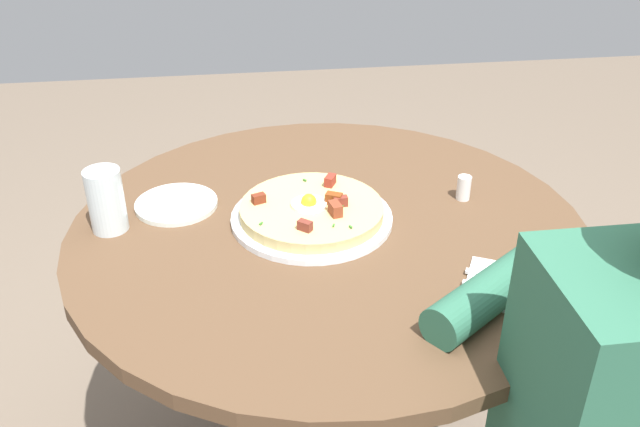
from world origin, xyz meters
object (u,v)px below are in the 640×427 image
object	(u,v)px
knife	(520,281)
fork	(518,293)
dining_table	(328,294)
water_glass	(106,200)
salt_shaker	(464,188)
breakfast_pizza	(312,210)
pizza_plate	(312,218)
bread_plate	(176,204)

from	to	relation	value
knife	fork	bearing A→B (deg)	-90.00
dining_table	water_glass	xyz separation A→B (m)	(0.41, -0.04, 0.23)
fork	salt_shaker	bearing A→B (deg)	114.36
knife	dining_table	bearing A→B (deg)	167.92
dining_table	breakfast_pizza	size ratio (longest dim) A/B	3.58
knife	salt_shaker	bearing A→B (deg)	117.23
pizza_plate	water_glass	size ratio (longest dim) A/B	2.53
fork	water_glass	xyz separation A→B (m)	(0.69, -0.31, 0.06)
knife	water_glass	distance (m)	0.76
fork	salt_shaker	distance (m)	0.33
pizza_plate	knife	bearing A→B (deg)	141.82
breakfast_pizza	fork	distance (m)	0.42
pizza_plate	breakfast_pizza	distance (m)	0.02
dining_table	water_glass	distance (m)	0.47
fork	salt_shaker	size ratio (longest dim) A/B	3.55
fork	water_glass	bearing A→B (deg)	-177.35
dining_table	water_glass	size ratio (longest dim) A/B	8.06
bread_plate	knife	distance (m)	0.68
pizza_plate	water_glass	xyz separation A→B (m)	(0.38, -0.02, 0.06)
dining_table	knife	size ratio (longest dim) A/B	5.52
dining_table	breakfast_pizza	bearing A→B (deg)	-32.91
water_glass	salt_shaker	xyz separation A→B (m)	(-0.70, -0.02, -0.04)
fork	knife	xyz separation A→B (m)	(-0.02, -0.03, 0.00)
dining_table	pizza_plate	xyz separation A→B (m)	(0.03, -0.02, 0.17)
salt_shaker	bread_plate	bearing A→B (deg)	-4.59
dining_table	bread_plate	bearing A→B (deg)	-20.68
dining_table	water_glass	world-z (taller)	water_glass
pizza_plate	salt_shaker	world-z (taller)	salt_shaker
breakfast_pizza	salt_shaker	bearing A→B (deg)	-171.93
fork	dining_table	bearing A→B (deg)	162.63
pizza_plate	fork	distance (m)	0.42
dining_table	salt_shaker	bearing A→B (deg)	-167.48
breakfast_pizza	fork	world-z (taller)	breakfast_pizza
dining_table	knife	bearing A→B (deg)	141.31
pizza_plate	knife	xyz separation A→B (m)	(-0.32, 0.25, 0.00)
pizza_plate	water_glass	distance (m)	0.39
pizza_plate	salt_shaker	xyz separation A→B (m)	(-0.32, -0.04, 0.02)
water_glass	knife	bearing A→B (deg)	158.78
breakfast_pizza	water_glass	size ratio (longest dim) A/B	2.25
bread_plate	water_glass	bearing A→B (deg)	30.35
knife	salt_shaker	xyz separation A→B (m)	(0.00, -0.30, 0.02)
knife	water_glass	xyz separation A→B (m)	(0.70, -0.27, 0.06)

